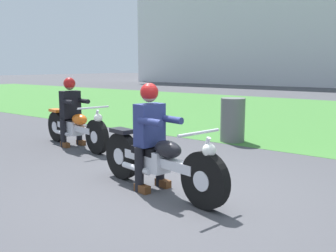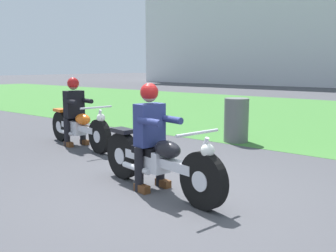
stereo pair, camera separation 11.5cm
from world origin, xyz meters
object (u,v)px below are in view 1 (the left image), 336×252
(trash_can, at_px, (233,120))
(motorcycle_lead, at_px, (159,162))
(rider_lead, at_px, (150,128))
(rider_follow, at_px, (71,106))
(motorcycle_follow, at_px, (75,128))

(trash_can, bearing_deg, motorcycle_lead, -75.84)
(rider_lead, height_order, trash_can, rider_lead)
(motorcycle_lead, relative_size, rider_lead, 1.62)
(rider_follow, bearing_deg, trash_can, 55.88)
(rider_lead, bearing_deg, trash_can, 111.75)
(motorcycle_follow, height_order, trash_can, trash_can)
(rider_lead, distance_m, motorcycle_follow, 3.19)
(rider_lead, relative_size, trash_can, 1.50)
(rider_lead, bearing_deg, motorcycle_follow, 169.58)
(motorcycle_lead, relative_size, motorcycle_follow, 1.01)
(rider_lead, relative_size, motorcycle_follow, 0.62)
(rider_follow, relative_size, trash_can, 1.48)
(motorcycle_lead, distance_m, rider_lead, 0.46)
(motorcycle_follow, xyz_separation_m, rider_follow, (-0.17, 0.03, 0.42))
(motorcycle_lead, xyz_separation_m, rider_follow, (-3.30, 1.17, 0.41))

